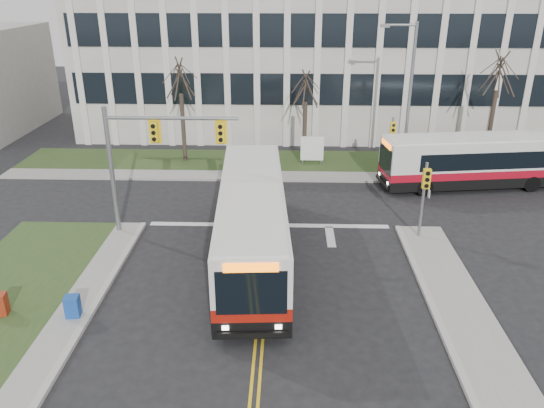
{
  "coord_description": "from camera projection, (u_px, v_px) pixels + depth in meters",
  "views": [
    {
      "loc": [
        0.9,
        -15.89,
        11.42
      ],
      "look_at": [
        0.22,
        6.24,
        2.0
      ],
      "focal_mm": 35.0,
      "sensor_mm": 36.0,
      "label": 1
    }
  ],
  "objects": [
    {
      "name": "tree_mid",
      "position": [
        306.0,
        90.0,
        33.88
      ],
      "size": [
        1.8,
        1.8,
        6.82
      ],
      "color": "#42352B",
      "rests_on": "ground"
    },
    {
      "name": "sidewalk_cross",
      "position": [
        353.0,
        177.0,
        32.92
      ],
      "size": [
        44.0,
        1.6,
        0.14
      ],
      "primitive_type": "cube",
      "color": "#9E9B93",
      "rests_on": "ground"
    },
    {
      "name": "tree_right",
      "position": [
        499.0,
        75.0,
        32.96
      ],
      "size": [
        1.8,
        1.8,
        8.25
      ],
      "color": "#42352B",
      "rests_on": "ground"
    },
    {
      "name": "directory_sign",
      "position": [
        312.0,
        149.0,
        34.68
      ],
      "size": [
        1.5,
        0.12,
        2.0
      ],
      "color": "slate",
      "rests_on": "ground"
    },
    {
      "name": "bus_cross",
      "position": [
        479.0,
        162.0,
        31.05
      ],
      "size": [
        11.56,
        3.97,
        3.02
      ],
      "primitive_type": null,
      "rotation": [
        0.0,
        0.0,
        -1.43
      ],
      "color": "silver",
      "rests_on": "ground"
    },
    {
      "name": "office_building",
      "position": [
        338.0,
        49.0,
        44.21
      ],
      "size": [
        40.0,
        16.0,
        12.0
      ],
      "primitive_type": "cube",
      "color": "silver",
      "rests_on": "ground"
    },
    {
      "name": "bus_main",
      "position": [
        252.0,
        224.0,
        22.91
      ],
      "size": [
        3.45,
        12.55,
        3.31
      ],
      "primitive_type": null,
      "rotation": [
        0.0,
        0.0,
        0.06
      ],
      "color": "silver",
      "rests_on": "ground"
    },
    {
      "name": "streetlight",
      "position": [
        407.0,
        92.0,
        31.75
      ],
      "size": [
        2.15,
        0.25,
        9.2
      ],
      "color": "slate",
      "rests_on": "ground"
    },
    {
      "name": "signal_pole_near",
      "position": [
        425.0,
        190.0,
        24.27
      ],
      "size": [
        0.34,
        0.39,
        3.8
      ],
      "color": "slate",
      "rests_on": "ground"
    },
    {
      "name": "mast_arm_signal",
      "position": [
        145.0,
        149.0,
        24.19
      ],
      "size": [
        6.11,
        0.38,
        6.2
      ],
      "color": "slate",
      "rests_on": "ground"
    },
    {
      "name": "building_lawn",
      "position": [
        349.0,
        163.0,
        35.5
      ],
      "size": [
        44.0,
        5.0,
        0.12
      ],
      "primitive_type": "cube",
      "color": "#2D451D",
      "rests_on": "ground"
    },
    {
      "name": "newspaper_box_blue",
      "position": [
        73.0,
        308.0,
        19.13
      ],
      "size": [
        0.55,
        0.5,
        0.95
      ],
      "primitive_type": "cube",
      "rotation": [
        0.0,
        0.0,
        0.11
      ],
      "color": "#164199",
      "rests_on": "ground"
    },
    {
      "name": "tree_left",
      "position": [
        180.0,
        80.0,
        33.68
      ],
      "size": [
        1.8,
        1.8,
        7.7
      ],
      "color": "#42352B",
      "rests_on": "ground"
    },
    {
      "name": "signal_pole_far",
      "position": [
        392.0,
        139.0,
        32.09
      ],
      "size": [
        0.34,
        0.39,
        3.8
      ],
      "color": "slate",
      "rests_on": "ground"
    },
    {
      "name": "ground",
      "position": [
        261.0,
        322.0,
        19.11
      ],
      "size": [
        120.0,
        120.0,
        0.0
      ],
      "primitive_type": "plane",
      "color": "black",
      "rests_on": "ground"
    },
    {
      "name": "newspaper_box_red",
      "position": [
        0.0,
        306.0,
        19.26
      ],
      "size": [
        0.56,
        0.52,
        0.95
      ],
      "primitive_type": "cube",
      "rotation": [
        0.0,
        0.0,
        0.15
      ],
      "color": "maroon",
      "rests_on": "ground"
    }
  ]
}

